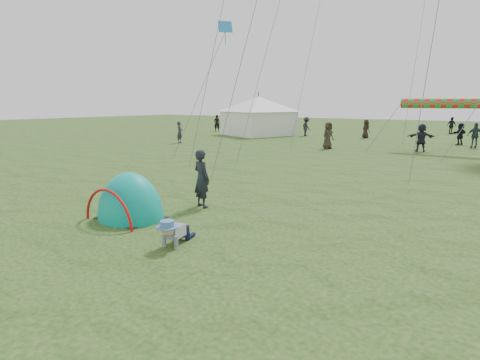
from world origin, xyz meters
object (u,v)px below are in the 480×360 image
Objects in this scene: standing_adult at (202,179)px; popup_tent at (131,218)px; event_marquee at (258,114)px; crawling_toddler at (174,231)px.

popup_tent is at bearing 81.04° from standing_adult.
standing_adult is (0.86, 1.89, 0.84)m from popup_tent.
popup_tent is 27.15m from event_marquee.
popup_tent is (-2.31, 0.77, -0.31)m from crawling_toddler.
standing_adult is 0.30× the size of event_marquee.
crawling_toddler is at bearing -39.75° from event_marquee.
event_marquee is (-11.20, 24.66, 1.95)m from popup_tent.
popup_tent reaches higher than crawling_toddler.
event_marquee is (-13.51, 25.43, 1.64)m from crawling_toddler.
popup_tent is 2.24m from standing_adult.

